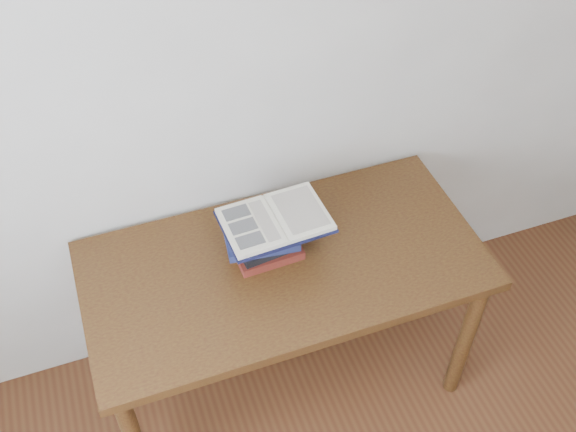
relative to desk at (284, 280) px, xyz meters
name	(u,v)px	position (x,y,z in m)	size (l,w,h in m)	color
desk	(284,280)	(0.00, 0.00, 0.00)	(1.39, 0.69, 0.74)	#4C3513
book_stack	(265,237)	(-0.05, 0.07, 0.17)	(0.27, 0.19, 0.15)	#5B1B16
open_book	(275,220)	(-0.01, 0.05, 0.26)	(0.36, 0.26, 0.03)	black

